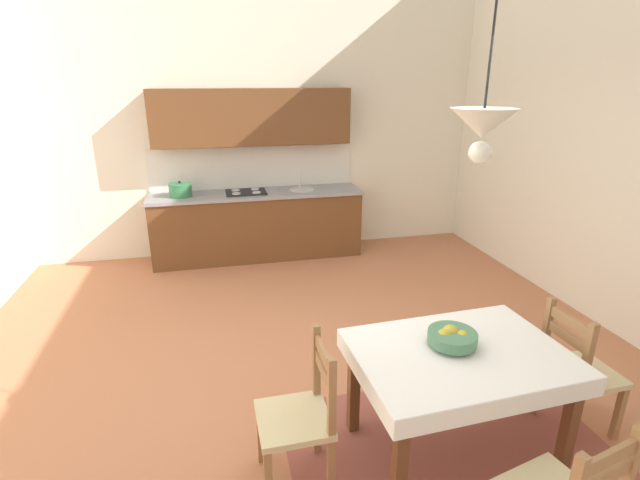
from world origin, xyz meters
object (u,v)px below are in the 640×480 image
(dining_chair_window_side, at_px, (577,372))
(dining_chair_tv_side, at_px, (301,417))
(pendant_lamp, at_px, (483,125))
(dining_table, at_px, (458,370))
(kitchen_cabinetry, at_px, (256,195))
(fruit_bowl, at_px, (452,337))

(dining_chair_window_side, bearing_deg, dining_chair_tv_side, -179.85)
(dining_chair_window_side, bearing_deg, pendant_lamp, -172.12)
(dining_chair_tv_side, bearing_deg, dining_table, -0.97)
(dining_chair_window_side, bearing_deg, kitchen_cabinetry, 114.48)
(kitchen_cabinetry, relative_size, pendant_lamp, 3.43)
(kitchen_cabinetry, bearing_deg, dining_chair_window_side, -65.52)
(kitchen_cabinetry, xyz_separation_m, dining_table, (0.85, -3.88, -0.24))
(dining_chair_tv_side, distance_m, pendant_lamp, 1.89)
(kitchen_cabinetry, height_order, dining_table, kitchen_cabinetry)
(kitchen_cabinetry, height_order, dining_chair_window_side, kitchen_cabinetry)
(dining_chair_tv_side, xyz_separation_m, fruit_bowl, (0.96, 0.05, 0.37))
(fruit_bowl, xyz_separation_m, pendant_lamp, (-0.07, -0.19, 1.29))
(kitchen_cabinetry, relative_size, fruit_bowl, 9.21)
(kitchen_cabinetry, relative_size, dining_chair_tv_side, 2.97)
(pendant_lamp, bearing_deg, dining_chair_window_side, 7.88)
(dining_table, distance_m, dining_chair_window_side, 0.93)
(dining_table, relative_size, pendant_lamp, 1.64)
(fruit_bowl, height_order, pendant_lamp, pendant_lamp)
(dining_table, distance_m, fruit_bowl, 0.21)
(dining_table, xyz_separation_m, dining_chair_window_side, (0.91, 0.02, -0.17))
(dining_chair_tv_side, distance_m, fruit_bowl, 1.03)
(dining_table, bearing_deg, fruit_bowl, 112.14)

